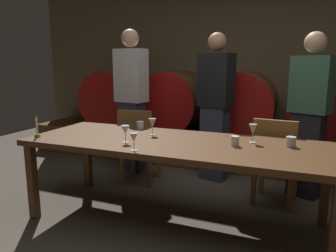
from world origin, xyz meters
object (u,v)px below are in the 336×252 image
at_px(guest_left, 132,100).
at_px(wine_glass_far_right, 253,130).
at_px(chair_left, 138,143).
at_px(wine_glass_far_left, 125,130).
at_px(wine_barrel_far_left, 117,98).
at_px(wine_barrel_left, 175,101).
at_px(wine_barrel_right, 325,108).
at_px(guest_right, 309,115).
at_px(wine_glass_center_right, 134,138).
at_px(cup_center, 235,141).
at_px(chair_right, 275,158).
at_px(guest_center, 215,106).
at_px(wine_glass_center_left, 152,123).
at_px(cup_left, 140,125).
at_px(dining_table, 175,148).
at_px(cup_right, 291,142).
at_px(candle_center, 37,131).

height_order(guest_left, wine_glass_far_right, guest_left).
bearing_deg(chair_left, wine_glass_far_left, 105.56).
relative_size(wine_barrel_far_left, wine_glass_far_right, 5.48).
bearing_deg(wine_barrel_left, wine_barrel_right, 0.00).
distance_m(guest_right, wine_glass_far_right, 0.98).
distance_m(wine_barrel_far_left, wine_glass_far_right, 2.84).
xyz_separation_m(wine_glass_center_right, cup_center, (0.69, 0.43, -0.06)).
distance_m(chair_right, guest_right, 0.61).
relative_size(guest_right, wine_glass_center_right, 12.49).
relative_size(wine_barrel_left, wine_glass_center_right, 6.35).
distance_m(guest_center, wine_glass_center_left, 1.10).
bearing_deg(cup_left, wine_barrel_far_left, 127.61).
xyz_separation_m(wine_barrel_left, guest_left, (-0.30, -0.75, 0.08)).
distance_m(dining_table, wine_glass_far_left, 0.45).
xyz_separation_m(dining_table, cup_right, (0.92, 0.17, 0.10)).
bearing_deg(wine_barrel_far_left, wine_barrel_right, 0.00).
bearing_deg(candle_center, wine_glass_center_left, 27.16).
distance_m(dining_table, wine_glass_center_right, 0.47).
relative_size(chair_left, guest_center, 0.51).
bearing_deg(guest_right, cup_left, 46.61).
relative_size(wine_barrel_right, chair_left, 0.98).
xyz_separation_m(guest_right, wine_glass_far_right, (-0.45, -0.87, -0.03)).
bearing_deg(wine_glass_center_right, candle_center, 175.51).
xyz_separation_m(wine_barrel_right, wine_glass_center_right, (-1.46, -2.27, -0.02)).
bearing_deg(wine_barrel_far_left, dining_table, -48.04).
bearing_deg(dining_table, cup_center, 3.61).
distance_m(guest_left, cup_center, 1.87).
distance_m(wine_barrel_right, wine_glass_center_right, 2.70).
xyz_separation_m(wine_barrel_far_left, wine_glass_center_left, (1.39, -1.71, -0.01)).
height_order(guest_left, wine_glass_center_left, guest_left).
bearing_deg(candle_center, wine_glass_far_left, 8.33).
relative_size(wine_glass_center_right, cup_left, 1.75).
xyz_separation_m(wine_barrel_far_left, wine_glass_far_left, (1.30, -2.07, -0.01)).
bearing_deg(wine_barrel_right, candle_center, -138.57).
bearing_deg(chair_right, wine_barrel_far_left, -19.07).
xyz_separation_m(wine_barrel_left, wine_barrel_right, (1.99, 0.00, 0.00)).
height_order(chair_left, wine_glass_center_left, wine_glass_center_left).
bearing_deg(cup_center, chair_left, 150.43).
xyz_separation_m(wine_barrel_left, wine_glass_far_right, (1.33, -1.68, -0.00)).
bearing_deg(wine_barrel_far_left, guest_center, -21.22).
relative_size(guest_left, guest_right, 1.06).
bearing_deg(wine_barrel_right, wine_glass_center_left, -132.24).
bearing_deg(cup_left, wine_glass_center_left, -41.80).
xyz_separation_m(chair_left, candle_center, (-0.48, -1.05, 0.30)).
xyz_separation_m(wine_glass_center_left, cup_center, (0.79, -0.12, -0.07)).
height_order(wine_barrel_far_left, wine_glass_center_left, wine_barrel_far_left).
distance_m(chair_right, cup_left, 1.37).
distance_m(guest_left, candle_center, 1.45).
bearing_deg(guest_center, wine_barrel_far_left, -5.72).
bearing_deg(guest_left, wine_glass_center_left, 136.78).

